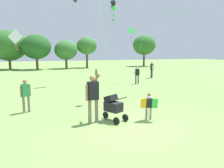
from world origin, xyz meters
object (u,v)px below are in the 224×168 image
object	(u,v)px
kite_adult_black	(113,7)
person_sitting_far	(137,74)
person_couple_left	(26,93)
stroller	(113,105)
kite_blue_high	(132,33)
person_red_shirt	(96,74)
person_adult_flyer	(93,94)
kite_green_novelty	(15,38)
person_kid_running	(152,68)
child_with_butterfly_kite	(149,104)

from	to	relation	value
kite_adult_black	person_sitting_far	distance (m)	7.65
kite_adult_black	person_couple_left	bearing A→B (deg)	-170.44
stroller	kite_blue_high	xyz separation A→B (m)	(5.42, 9.23, 3.62)
stroller	kite_adult_black	xyz separation A→B (m)	(1.26, 3.17, 4.31)
person_red_shirt	person_sitting_far	world-z (taller)	person_sitting_far
kite_blue_high	person_adult_flyer	bearing A→B (deg)	-124.06
kite_green_novelty	kite_blue_high	world-z (taller)	kite_blue_high
person_adult_flyer	person_red_shirt	world-z (taller)	person_adult_flyer
person_kid_running	person_sitting_far	bearing A→B (deg)	-137.31
stroller	kite_adult_black	distance (m)	5.50
child_with_butterfly_kite	person_red_shirt	bearing A→B (deg)	83.29
stroller	person_kid_running	xyz separation A→B (m)	(8.72, 11.22, 0.39)
person_red_shirt	kite_green_novelty	bearing A→B (deg)	-166.67
person_adult_flyer	person_kid_running	bearing A→B (deg)	49.61
person_red_shirt	person_couple_left	size ratio (longest dim) A/B	0.81
person_adult_flyer	stroller	size ratio (longest dim) A/B	1.72
child_with_butterfly_kite	person_couple_left	xyz separation A→B (m)	(-4.46, 2.84, 0.24)
stroller	person_couple_left	size ratio (longest dim) A/B	0.75
child_with_butterfly_kite	kite_green_novelty	bearing A→B (deg)	117.90
person_sitting_far	kite_adult_black	bearing A→B (deg)	-129.73
child_with_butterfly_kite	person_sitting_far	distance (m)	9.48
kite_green_novelty	person_kid_running	distance (m)	12.89
stroller	person_couple_left	world-z (taller)	person_couple_left
stroller	person_adult_flyer	bearing A→B (deg)	175.90
person_sitting_far	kite_green_novelty	bearing A→B (deg)	173.59
person_sitting_far	person_red_shirt	bearing A→B (deg)	137.40
kite_green_novelty	kite_adult_black	bearing A→B (deg)	-50.28
kite_adult_black	kite_green_novelty	size ratio (longest dim) A/B	1.23
person_couple_left	stroller	bearing A→B (deg)	-37.97
kite_blue_high	child_with_butterfly_kite	bearing A→B (deg)	-113.00
kite_adult_black	child_with_butterfly_kite	bearing A→B (deg)	-88.74
person_red_shirt	person_sitting_far	size ratio (longest dim) A/B	0.82
kite_adult_black	person_kid_running	bearing A→B (deg)	47.16
person_sitting_far	person_kid_running	xyz separation A→B (m)	(3.32, 3.06, 0.15)
child_with_butterfly_kite	person_adult_flyer	xyz separation A→B (m)	(-2.11, 0.46, 0.46)
kite_adult_black	person_couple_left	size ratio (longest dim) A/B	3.58
person_red_shirt	person_couple_left	bearing A→B (deg)	-124.89
person_adult_flyer	kite_green_novelty	bearing A→B (deg)	107.97
stroller	kite_adult_black	world-z (taller)	kite_adult_black
stroller	person_sitting_far	distance (m)	9.79
kite_adult_black	kite_blue_high	distance (m)	7.38
person_red_shirt	child_with_butterfly_kite	bearing A→B (deg)	-96.71
child_with_butterfly_kite	stroller	bearing A→B (deg)	163.30
kite_green_novelty	person_kid_running	xyz separation A→B (m)	(12.46, 2.03, -2.61)
kite_blue_high	kite_green_novelty	bearing A→B (deg)	-179.75
kite_blue_high	person_kid_running	xyz separation A→B (m)	(3.30, 1.99, -3.23)
child_with_butterfly_kite	person_red_shirt	xyz separation A→B (m)	(1.31, 11.10, 0.07)
child_with_butterfly_kite	person_couple_left	size ratio (longest dim) A/B	0.72
person_sitting_far	person_adult_flyer	bearing A→B (deg)	-127.34
kite_adult_black	person_couple_left	distance (m)	6.01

